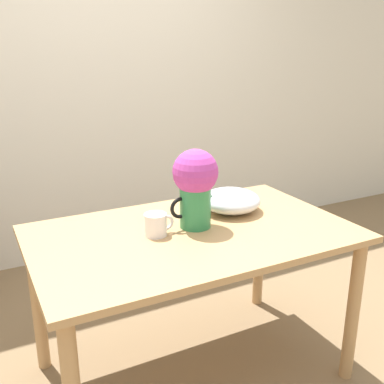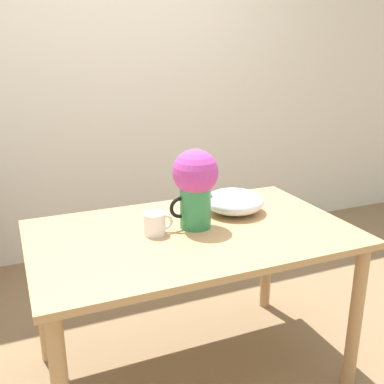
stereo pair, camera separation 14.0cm
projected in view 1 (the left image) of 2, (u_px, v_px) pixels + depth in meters
name	position (u px, v px, depth m)	size (l,w,h in m)	color
ground_plane	(200.00, 374.00, 2.20)	(12.00, 12.00, 0.00)	#7F6647
wall_back	(93.00, 81.00, 3.17)	(8.00, 0.05, 2.60)	silver
table	(193.00, 251.00, 2.02)	(1.41, 0.86, 0.75)	tan
flower_vase	(195.00, 183.00, 1.98)	(0.22, 0.20, 0.36)	#2D844C
coffee_mug	(156.00, 224.00, 1.93)	(0.13, 0.10, 0.10)	white
white_bowl	(231.00, 200.00, 2.22)	(0.29, 0.29, 0.11)	silver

